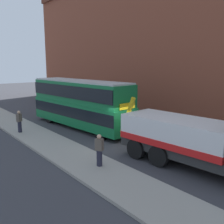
{
  "coord_description": "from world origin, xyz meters",
  "views": [
    {
      "loc": [
        12.17,
        -11.37,
        5.47
      ],
      "look_at": [
        -1.88,
        -0.04,
        2.0
      ],
      "focal_mm": 40.87,
      "sensor_mm": 36.0,
      "label": 1
    }
  ],
  "objects_px": {
    "recovery_tow_truck": "(209,139)",
    "pedestrian_bystander": "(99,151)",
    "pedestrian_onlooker": "(19,122)",
    "double_decker_bus": "(80,102)"
  },
  "relations": [
    {
      "from": "recovery_tow_truck",
      "to": "pedestrian_bystander",
      "type": "height_order",
      "value": "recovery_tow_truck"
    },
    {
      "from": "recovery_tow_truck",
      "to": "pedestrian_onlooker",
      "type": "height_order",
      "value": "recovery_tow_truck"
    },
    {
      "from": "recovery_tow_truck",
      "to": "pedestrian_onlooker",
      "type": "distance_m",
      "value": 14.02
    },
    {
      "from": "recovery_tow_truck",
      "to": "double_decker_bus",
      "type": "relative_size",
      "value": 0.91
    },
    {
      "from": "pedestrian_onlooker",
      "to": "pedestrian_bystander",
      "type": "xyz_separation_m",
      "value": [
        9.29,
        0.92,
        0.0
      ]
    },
    {
      "from": "recovery_tow_truck",
      "to": "double_decker_bus",
      "type": "height_order",
      "value": "double_decker_bus"
    },
    {
      "from": "recovery_tow_truck",
      "to": "pedestrian_bystander",
      "type": "distance_m",
      "value": 5.55
    },
    {
      "from": "recovery_tow_truck",
      "to": "pedestrian_onlooker",
      "type": "bearing_deg",
      "value": -164.56
    },
    {
      "from": "pedestrian_onlooker",
      "to": "pedestrian_bystander",
      "type": "bearing_deg",
      "value": -27.39
    },
    {
      "from": "pedestrian_onlooker",
      "to": "pedestrian_bystander",
      "type": "distance_m",
      "value": 9.34
    }
  ]
}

